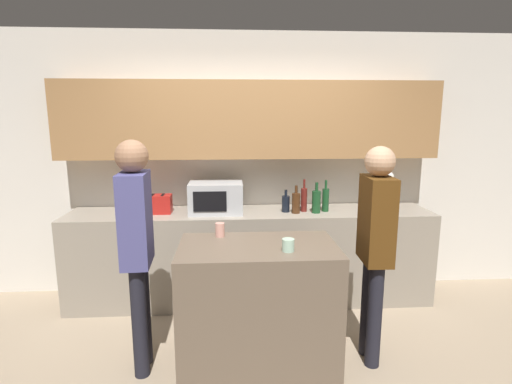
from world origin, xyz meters
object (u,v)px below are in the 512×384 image
object	(u,v)px
microwave	(216,197)
bottle_4	(326,199)
potted_plant	(387,190)
bottle_1	(296,203)
bottle_2	(304,199)
cup_0	(288,245)
person_center	(376,238)
bottle_0	(286,203)
person_left	(137,238)
toaster	(158,204)
bottle_3	(316,201)
cup_1	(220,230)

from	to	relation	value
microwave	bottle_4	bearing A→B (deg)	-1.47
potted_plant	bottle_1	world-z (taller)	potted_plant
bottle_2	cup_0	xyz separation A→B (m)	(-0.33, -1.18, -0.07)
person_center	bottle_2	bearing A→B (deg)	20.01
bottle_0	person_left	bearing A→B (deg)	-138.39
toaster	bottle_3	distance (m)	1.55
toaster	microwave	bearing A→B (deg)	-0.16
bottle_3	person_center	distance (m)	1.04
toaster	cup_0	world-z (taller)	toaster
bottle_1	cup_1	size ratio (longest dim) A/B	2.54
cup_1	bottle_4	bearing A→B (deg)	37.64
bottle_1	bottle_2	xyz separation A→B (m)	(0.09, 0.07, 0.02)
bottle_1	potted_plant	bearing A→B (deg)	5.37
toaster	cup_1	bearing A→B (deg)	-52.82
bottle_0	bottle_1	bearing A→B (deg)	-32.30
person_center	cup_1	bearing A→B (deg)	79.25
potted_plant	person_left	bearing A→B (deg)	-153.72
bottle_3	person_left	distance (m)	1.81
bottle_1	cup_0	bearing A→B (deg)	-101.98
potted_plant	person_center	xyz separation A→B (m)	(-0.51, -1.10, -0.14)
microwave	bottle_4	world-z (taller)	bottle_4
person_left	bottle_1	bearing A→B (deg)	124.83
toaster	bottle_0	distance (m)	1.25
microwave	person_left	world-z (taller)	person_left
bottle_0	cup_1	size ratio (longest dim) A/B	2.05
cup_0	bottle_2	bearing A→B (deg)	74.55
toaster	bottle_1	distance (m)	1.35
bottle_2	person_left	world-z (taller)	person_left
microwave	cup_0	bearing A→B (deg)	-65.51
bottle_2	microwave	bearing A→B (deg)	178.95
microwave	bottle_4	xyz separation A→B (m)	(1.09, -0.03, -0.03)
potted_plant	person_left	distance (m)	2.49
toaster	bottle_4	xyz separation A→B (m)	(1.65, -0.03, 0.03)
toaster	bottle_2	world-z (taller)	bottle_2
toaster	person_left	world-z (taller)	person_left
cup_1	bottle_1	bearing A→B (deg)	45.48
microwave	cup_1	world-z (taller)	microwave
bottle_2	bottle_3	size ratio (longest dim) A/B	1.07
bottle_4	bottle_1	bearing A→B (deg)	-169.20
person_center	cup_0	bearing A→B (deg)	101.39
bottle_0	bottle_2	distance (m)	0.19
person_center	bottle_3	bearing A→B (deg)	15.34
toaster	potted_plant	distance (m)	2.28
bottle_2	bottle_3	world-z (taller)	bottle_2
bottle_4	person_center	bearing A→B (deg)	-83.49
toaster	potted_plant	world-z (taller)	potted_plant
bottle_3	bottle_4	distance (m)	0.12
bottle_1	person_left	size ratio (longest dim) A/B	0.16
toaster	bottle_4	size ratio (longest dim) A/B	0.83
bottle_4	toaster	bearing A→B (deg)	178.98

